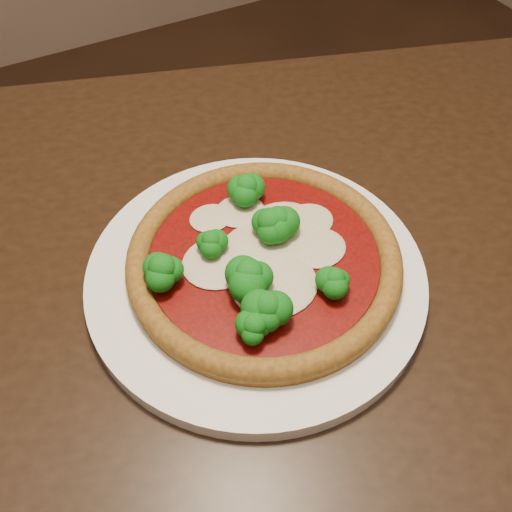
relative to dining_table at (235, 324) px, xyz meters
name	(u,v)px	position (x,y,z in m)	size (l,w,h in m)	color
dining_table	(235,324)	(0.00, 0.00, 0.00)	(1.25, 1.08, 0.75)	black
plate	(256,275)	(0.02, -0.03, 0.12)	(0.35, 0.35, 0.02)	white
pizza	(262,257)	(0.02, -0.03, 0.14)	(0.28, 0.28, 0.06)	brown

